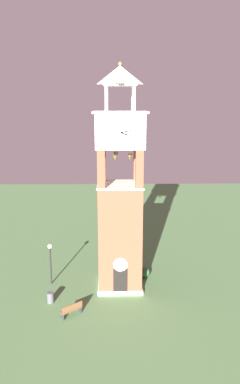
{
  "coord_description": "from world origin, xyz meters",
  "views": [
    {
      "loc": [
        -0.5,
        -27.85,
        14.42
      ],
      "look_at": [
        0.0,
        0.0,
        7.87
      ],
      "focal_mm": 34.66,
      "sensor_mm": 36.0,
      "label": 1
    }
  ],
  "objects": [
    {
      "name": "lamp_post",
      "position": [
        -5.67,
        0.39,
        2.43
      ],
      "size": [
        0.36,
        0.36,
        3.45
      ],
      "color": "black",
      "rests_on": "ground"
    },
    {
      "name": "shrub_near_entry",
      "position": [
        2.09,
        1.43,
        0.44
      ],
      "size": [
        0.97,
        0.97,
        0.88
      ],
      "primitive_type": "ellipsoid",
      "color": "#336638",
      "rests_on": "ground"
    },
    {
      "name": "trash_bin",
      "position": [
        -5.25,
        -2.63,
        0.4
      ],
      "size": [
        0.52,
        0.52,
        0.8
      ],
      "primitive_type": "cylinder",
      "color": "#4C4C51",
      "rests_on": "ground"
    },
    {
      "name": "clock_tower",
      "position": [
        -0.0,
        -0.0,
        7.05
      ],
      "size": [
        3.94,
        3.94,
        17.42
      ],
      "color": "brown",
      "rests_on": "ground"
    },
    {
      "name": "park_bench",
      "position": [
        -3.47,
        -4.5,
        0.48
      ],
      "size": [
        1.52,
        1.35,
        0.95
      ],
      "color": "brown",
      "rests_on": "ground"
    },
    {
      "name": "ground",
      "position": [
        0.0,
        0.0,
        0.0
      ],
      "size": [
        80.0,
        80.0,
        0.0
      ],
      "primitive_type": "plane",
      "color": "#517547"
    }
  ]
}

